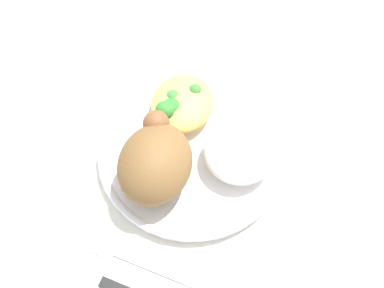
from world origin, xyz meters
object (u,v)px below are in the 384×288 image
Objects in this scene: rice_pile at (239,152)px; mac_cheese_with_broccoli at (180,104)px; roasted_chicken at (155,162)px; napkin at (277,56)px; plate at (192,151)px; knife at (102,281)px; fork at (136,261)px.

rice_pile is 0.93× the size of mac_cheese_with_broccoli.
napkin is at bearing -22.52° from roasted_chicken.
plate is at bearing 90.74° from rice_pile.
knife is (-0.14, 0.02, -0.06)m from roasted_chicken.
fork is (-0.16, 0.02, -0.01)m from plate.
roasted_chicken is at bearing 150.09° from plate.
roasted_chicken is 0.61× the size of knife.
roasted_chicken reaches higher than mac_cheese_with_broccoli.
roasted_chicken is 0.11m from rice_pile.
knife is at bearing 149.18° from rice_pile.
rice_pile is 0.23m from knife.
rice_pile is 0.64× the size of fork.
mac_cheese_with_broccoli is at bearing 61.76° from rice_pile.
mac_cheese_with_broccoli reaches higher than knife.
rice_pile is 0.21m from napkin.
plate is 2.57× the size of mac_cheese_with_broccoli.
fork is 0.75× the size of knife.
roasted_chicken is (-0.05, 0.03, 0.05)m from plate.
plate is 0.20m from knife.
fork is at bearing -177.43° from mac_cheese_with_broccoli.
mac_cheese_with_broccoli is (0.10, 0.00, -0.02)m from roasted_chicken.
fork is at bearing -41.58° from knife.
napkin is at bearing -18.04° from knife.
roasted_chicken reaches higher than napkin.
plate is 0.16m from fork.
roasted_chicken reaches higher than fork.
mac_cheese_with_broccoli is (0.05, 0.09, -0.00)m from rice_pile.
knife is at bearing 175.16° from mac_cheese_with_broccoli.
fork reaches higher than napkin.
plate is 1.77× the size of fork.
rice_pile is at bearing -118.24° from mac_cheese_with_broccoli.
roasted_chicken is 0.29m from napkin.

